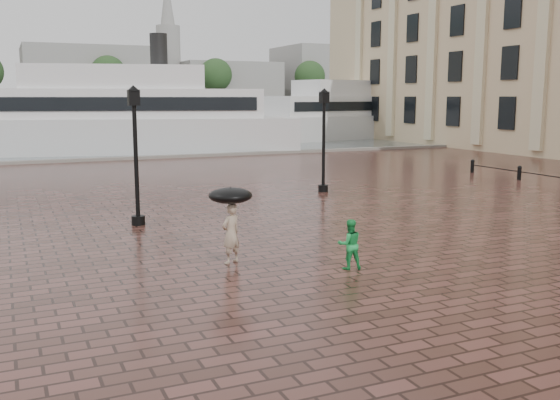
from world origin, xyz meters
name	(u,v)px	position (x,y,z in m)	size (l,w,h in m)	color
ground	(496,285)	(0.00, 0.00, 0.00)	(300.00, 300.00, 0.00)	#3A201A
harbour_water	(72,124)	(0.00, 92.00, 0.00)	(240.00, 240.00, 0.00)	#495559
quay_edge	(162,158)	(0.00, 32.00, 0.00)	(80.00, 0.60, 0.30)	slate
far_shore	(44,109)	(0.00, 160.00, 1.00)	(300.00, 60.00, 2.00)	#4C4C47
distant_skyline	(236,77)	(48.14, 150.00, 9.45)	(102.50, 22.00, 33.00)	gray
far_trees	(48,73)	(0.00, 138.00, 9.42)	(188.00, 8.00, 13.50)	#2D2119
street_lamps	(135,143)	(-5.00, 15.33, 2.33)	(15.44, 12.44, 4.40)	black
adult_pedestrian	(231,233)	(-4.80, 4.21, 0.77)	(0.56, 0.37, 1.54)	tan
child_pedestrian	(350,244)	(-2.33, 2.52, 0.62)	(0.60, 0.47, 1.24)	green
ferry_near	(117,117)	(-1.93, 38.04, 2.66)	(27.79, 12.61, 8.86)	beige
ferry_far	(349,115)	(22.61, 45.61, 2.38)	(24.80, 11.23, 7.91)	beige
umbrella	(230,196)	(-4.80, 4.21, 1.74)	(1.10, 1.10, 1.10)	black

